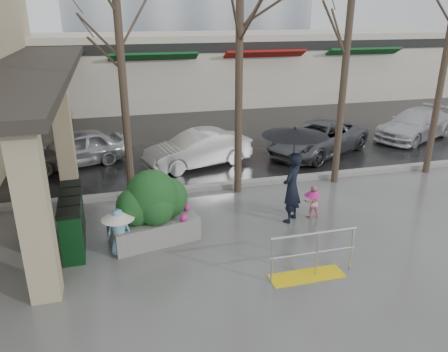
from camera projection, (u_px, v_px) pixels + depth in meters
name	position (u px, v px, depth m)	size (l,w,h in m)	color
ground	(232.00, 256.00, 9.97)	(120.00, 120.00, 0.00)	#51514F
street_asphalt	(145.00, 92.00, 29.85)	(120.00, 36.00, 0.01)	black
curb	(197.00, 188.00, 13.56)	(120.00, 0.30, 0.15)	gray
canopy_slab	(32.00, 61.00, 14.76)	(2.80, 18.00, 0.25)	#2D2823
pillar_front	(35.00, 215.00, 7.96)	(0.55, 0.55, 3.50)	tan
pillar_back	(63.00, 128.00, 13.84)	(0.55, 0.55, 3.50)	tan
storefront_row	(183.00, 68.00, 25.96)	(34.00, 6.74, 4.00)	beige
handrail	(311.00, 260.00, 9.07)	(1.90, 0.50, 1.03)	yellow
tree_west	(118.00, 17.00, 10.93)	(3.20, 3.20, 6.80)	#382B21
tree_midwest	(240.00, 11.00, 11.65)	(3.20, 3.20, 7.00)	#382B21
tree_mideast	(349.00, 25.00, 12.57)	(3.20, 3.20, 6.50)	#382B21
woman	(293.00, 163.00, 11.07)	(1.67, 1.67, 2.57)	black
child_pink	(312.00, 200.00, 11.65)	(0.48, 0.45, 0.90)	pink
child_blue	(119.00, 227.00, 9.79)	(0.75, 0.75, 1.12)	#72A3CB
planter	(153.00, 207.00, 10.38)	(2.22, 1.43, 1.79)	slate
news_boxes	(73.00, 220.00, 10.30)	(0.57, 2.21, 1.23)	#0C3616
car_a	(74.00, 149.00, 15.53)	(1.49, 3.70, 1.26)	#ACACB1
car_b	(198.00, 149.00, 15.50)	(1.33, 3.82, 1.26)	silver
car_c	(318.00, 138.00, 16.83)	(2.09, 4.53, 1.26)	#505257
car_d	(415.00, 124.00, 18.87)	(1.77, 4.34, 1.26)	silver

